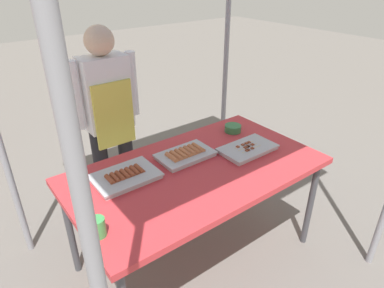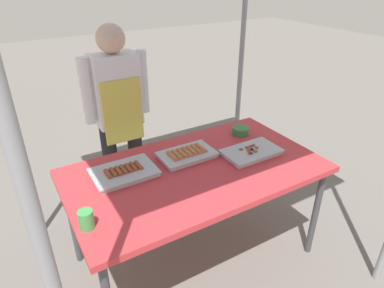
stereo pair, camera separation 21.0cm
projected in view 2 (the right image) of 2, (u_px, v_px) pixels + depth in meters
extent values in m
plane|color=#66605B|center=(195.00, 255.00, 2.49)|extent=(18.00, 18.00, 0.00)
cube|color=#C63338|center=(196.00, 171.00, 2.14)|extent=(1.60, 0.90, 0.04)
cylinder|color=#3F3F44|center=(315.00, 213.00, 2.36)|extent=(0.04, 0.04, 0.71)
cylinder|color=#3F3F44|center=(72.00, 221.00, 2.28)|extent=(0.04, 0.04, 0.71)
cylinder|color=#3F3F44|center=(245.00, 163.00, 2.95)|extent=(0.04, 0.04, 0.71)
cylinder|color=gray|center=(47.00, 265.00, 0.89)|extent=(0.04, 0.04, 2.37)
cylinder|color=gray|center=(242.00, 54.00, 2.96)|extent=(0.04, 0.04, 2.37)
cube|color=#ADADB2|center=(187.00, 156.00, 2.25)|extent=(0.36, 0.22, 0.02)
cube|color=#ADADB2|center=(187.00, 154.00, 2.25)|extent=(0.37, 0.23, 0.01)
cylinder|color=#B7663D|center=(172.00, 156.00, 2.19)|extent=(0.03, 0.12, 0.03)
cylinder|color=#B7663D|center=(177.00, 155.00, 2.21)|extent=(0.03, 0.12, 0.03)
cylinder|color=#B7663D|center=(182.00, 154.00, 2.22)|extent=(0.03, 0.12, 0.03)
cylinder|color=#B7663D|center=(187.00, 152.00, 2.24)|extent=(0.03, 0.12, 0.03)
cylinder|color=#B7663D|center=(192.00, 151.00, 2.26)|extent=(0.03, 0.12, 0.03)
cylinder|color=#B7663D|center=(196.00, 150.00, 2.27)|extent=(0.03, 0.12, 0.03)
cylinder|color=#B7663D|center=(201.00, 148.00, 2.29)|extent=(0.03, 0.12, 0.03)
cube|color=#ADADB2|center=(251.00, 153.00, 2.29)|extent=(0.38, 0.22, 0.02)
cube|color=#ADADB2|center=(251.00, 151.00, 2.28)|extent=(0.39, 0.23, 0.01)
cylinder|color=tan|center=(255.00, 153.00, 2.25)|extent=(0.18, 0.01, 0.01)
cube|color=brown|center=(255.00, 152.00, 2.25)|extent=(0.02, 0.02, 0.02)
cube|color=brown|center=(250.00, 154.00, 2.23)|extent=(0.02, 0.02, 0.02)
cube|color=brown|center=(251.00, 154.00, 2.24)|extent=(0.02, 0.02, 0.02)
cylinder|color=tan|center=(251.00, 150.00, 2.28)|extent=(0.18, 0.01, 0.01)
cube|color=brown|center=(249.00, 151.00, 2.27)|extent=(0.02, 0.02, 0.02)
cube|color=brown|center=(257.00, 149.00, 2.30)|extent=(0.02, 0.02, 0.02)
cube|color=brown|center=(251.00, 150.00, 2.28)|extent=(0.02, 0.02, 0.02)
cube|color=brown|center=(252.00, 150.00, 2.28)|extent=(0.02, 0.02, 0.02)
cylinder|color=tan|center=(248.00, 148.00, 2.31)|extent=(0.18, 0.01, 0.01)
cube|color=brown|center=(251.00, 147.00, 2.32)|extent=(0.02, 0.02, 0.02)
cube|color=brown|center=(254.00, 146.00, 2.33)|extent=(0.02, 0.02, 0.02)
cube|color=brown|center=(247.00, 148.00, 2.30)|extent=(0.02, 0.02, 0.02)
cube|color=brown|center=(241.00, 150.00, 2.28)|extent=(0.02, 0.02, 0.02)
cube|color=#ADADB2|center=(124.00, 173.00, 2.06)|extent=(0.37, 0.26, 0.02)
cube|color=#ADADB2|center=(124.00, 171.00, 2.06)|extent=(0.38, 0.27, 0.01)
cylinder|color=brown|center=(108.00, 174.00, 2.01)|extent=(0.03, 0.10, 0.03)
cylinder|color=brown|center=(113.00, 173.00, 2.02)|extent=(0.03, 0.10, 0.03)
cylinder|color=brown|center=(119.00, 171.00, 2.04)|extent=(0.03, 0.10, 0.03)
cylinder|color=brown|center=(124.00, 170.00, 2.05)|extent=(0.03, 0.10, 0.03)
cylinder|color=brown|center=(129.00, 168.00, 2.07)|extent=(0.03, 0.10, 0.03)
cylinder|color=brown|center=(134.00, 167.00, 2.08)|extent=(0.03, 0.10, 0.03)
cylinder|color=brown|center=(139.00, 166.00, 2.10)|extent=(0.03, 0.10, 0.03)
cylinder|color=#33723F|center=(240.00, 131.00, 2.55)|extent=(0.13, 0.13, 0.05)
cylinder|color=#3F994C|center=(86.00, 220.00, 1.63)|extent=(0.07, 0.07, 0.10)
cylinder|color=black|center=(112.00, 168.00, 2.81)|extent=(0.12, 0.12, 0.77)
cylinder|color=black|center=(136.00, 161.00, 2.91)|extent=(0.12, 0.12, 0.77)
cube|color=white|center=(116.00, 90.00, 2.55)|extent=(0.34, 0.20, 0.55)
cube|color=#D8CC4C|center=(123.00, 112.00, 2.53)|extent=(0.30, 0.02, 0.49)
cylinder|color=white|center=(86.00, 92.00, 2.44)|extent=(0.08, 0.08, 0.49)
cylinder|color=white|center=(143.00, 82.00, 2.64)|extent=(0.08, 0.08, 0.49)
sphere|color=#D8B293|center=(110.00, 38.00, 2.37)|extent=(0.21, 0.21, 0.21)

